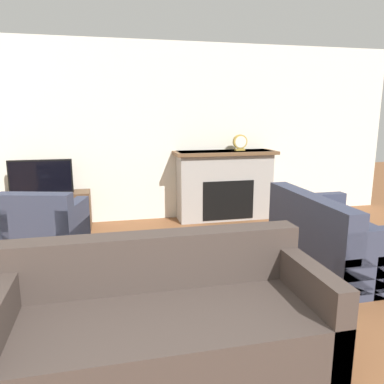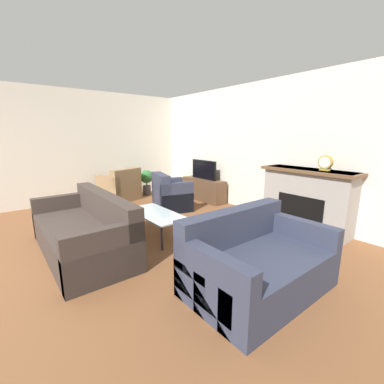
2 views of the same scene
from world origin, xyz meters
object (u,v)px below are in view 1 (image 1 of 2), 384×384
coffee_table (155,254)px  couch_sectional (165,325)px  tv (41,177)px  armchair_accent (46,233)px  mantel_clock (240,142)px  couch_loveseat (336,242)px

coffee_table → couch_sectional: bearing=-94.0°
tv → armchair_accent: bearing=-80.7°
coffee_table → mantel_clock: (1.63, 2.19, 0.86)m
couch_loveseat → armchair_accent: same height
couch_sectional → armchair_accent: 2.38m
armchair_accent → couch_loveseat: bearing=178.1°
armchair_accent → coffee_table: armchair_accent is taller
couch_loveseat → mantel_clock: bearing=9.4°
tv → couch_loveseat: bearing=-32.2°
tv → mantel_clock: mantel_clock is taller
coffee_table → couch_loveseat: bearing=2.1°
mantel_clock → coffee_table: bearing=-126.7°
armchair_accent → coffee_table: (1.12, -1.02, 0.04)m
coffee_table → tv: bearing=121.3°
couch_loveseat → armchair_accent: (-3.11, 0.95, 0.02)m
tv → armchair_accent: size_ratio=0.89×
armchair_accent → mantel_clock: mantel_clock is taller
tv → mantel_clock: 2.97m
tv → couch_sectional: 3.53m
couch_sectional → coffee_table: bearing=86.0°
couch_loveseat → coffee_table: (-1.99, -0.07, 0.06)m
couch_sectional → couch_loveseat: size_ratio=1.36×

